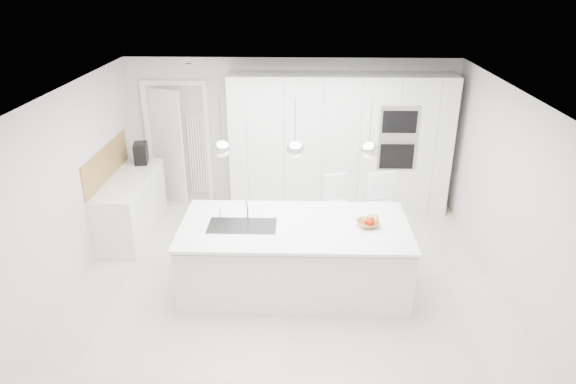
{
  "coord_description": "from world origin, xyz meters",
  "views": [
    {
      "loc": [
        0.17,
        -5.91,
        3.82
      ],
      "look_at": [
        0.0,
        0.3,
        1.1
      ],
      "focal_mm": 32.0,
      "sensor_mm": 36.0,
      "label": 1
    }
  ],
  "objects_px": {
    "bar_stool_left": "(335,215)",
    "bar_stool_right": "(381,218)",
    "fruit_bowl": "(368,224)",
    "island_base": "(295,259)",
    "espresso_machine": "(141,153)"
  },
  "relations": [
    {
      "from": "bar_stool_left",
      "to": "bar_stool_right",
      "type": "bearing_deg",
      "value": -35.07
    },
    {
      "from": "espresso_machine",
      "to": "bar_stool_left",
      "type": "distance_m",
      "value": 3.35
    },
    {
      "from": "island_base",
      "to": "fruit_bowl",
      "type": "height_order",
      "value": "fruit_bowl"
    },
    {
      "from": "fruit_bowl",
      "to": "bar_stool_right",
      "type": "bearing_deg",
      "value": 70.5
    },
    {
      "from": "island_base",
      "to": "bar_stool_right",
      "type": "relative_size",
      "value": 2.31
    },
    {
      "from": "bar_stool_left",
      "to": "bar_stool_right",
      "type": "relative_size",
      "value": 0.94
    },
    {
      "from": "island_base",
      "to": "bar_stool_left",
      "type": "distance_m",
      "value": 1.16
    },
    {
      "from": "espresso_machine",
      "to": "island_base",
      "type": "bearing_deg",
      "value": -50.26
    },
    {
      "from": "island_base",
      "to": "bar_stool_left",
      "type": "xyz_separation_m",
      "value": [
        0.56,
        1.01,
        0.14
      ]
    },
    {
      "from": "island_base",
      "to": "fruit_bowl",
      "type": "xyz_separation_m",
      "value": [
        0.9,
        0.03,
        0.5
      ]
    },
    {
      "from": "espresso_machine",
      "to": "bar_stool_right",
      "type": "xyz_separation_m",
      "value": [
        3.73,
        -1.32,
        -0.46
      ]
    },
    {
      "from": "bar_stool_left",
      "to": "bar_stool_right",
      "type": "xyz_separation_m",
      "value": [
        0.63,
        -0.14,
        0.04
      ]
    },
    {
      "from": "fruit_bowl",
      "to": "espresso_machine",
      "type": "bearing_deg",
      "value": 147.9
    },
    {
      "from": "island_base",
      "to": "bar_stool_right",
      "type": "distance_m",
      "value": 1.49
    },
    {
      "from": "bar_stool_left",
      "to": "bar_stool_right",
      "type": "height_order",
      "value": "bar_stool_right"
    }
  ]
}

